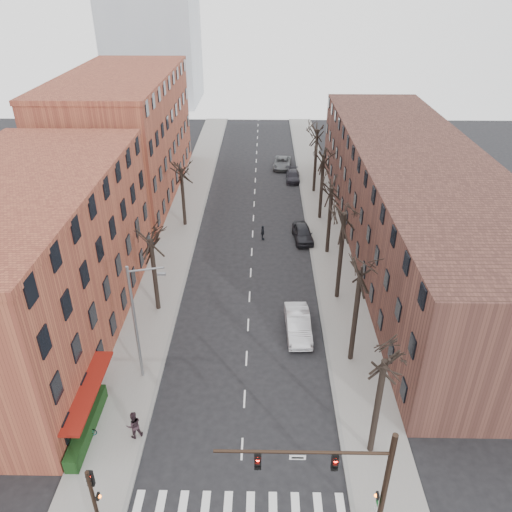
{
  "coord_description": "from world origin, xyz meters",
  "views": [
    {
      "loc": [
        1.17,
        -16.05,
        24.72
      ],
      "look_at": [
        0.56,
        20.19,
        4.0
      ],
      "focal_mm": 35.0,
      "sensor_mm": 36.0,
      "label": 1
    }
  ],
  "objects_px": {
    "silver_sedan": "(298,324)",
    "bicycle": "(84,430)",
    "parked_car_near": "(303,233)",
    "parked_car_mid": "(293,176)"
  },
  "relations": [
    {
      "from": "parked_car_near",
      "to": "bicycle",
      "type": "bearing_deg",
      "value": -125.52
    },
    {
      "from": "parked_car_mid",
      "to": "parked_car_near",
      "type": "bearing_deg",
      "value": -87.53
    },
    {
      "from": "parked_car_mid",
      "to": "silver_sedan",
      "type": "bearing_deg",
      "value": -90.24
    },
    {
      "from": "silver_sedan",
      "to": "bicycle",
      "type": "height_order",
      "value": "silver_sedan"
    },
    {
      "from": "silver_sedan",
      "to": "parked_car_near",
      "type": "bearing_deg",
      "value": 82.64
    },
    {
      "from": "parked_car_near",
      "to": "bicycle",
      "type": "height_order",
      "value": "parked_car_near"
    },
    {
      "from": "silver_sedan",
      "to": "parked_car_mid",
      "type": "xyz_separation_m",
      "value": [
        1.17,
        32.96,
        -0.22
      ]
    },
    {
      "from": "silver_sedan",
      "to": "bicycle",
      "type": "bearing_deg",
      "value": -145.07
    },
    {
      "from": "parked_car_near",
      "to": "parked_car_mid",
      "type": "bearing_deg",
      "value": 84.98
    },
    {
      "from": "silver_sedan",
      "to": "bicycle",
      "type": "relative_size",
      "value": 3.41
    }
  ]
}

